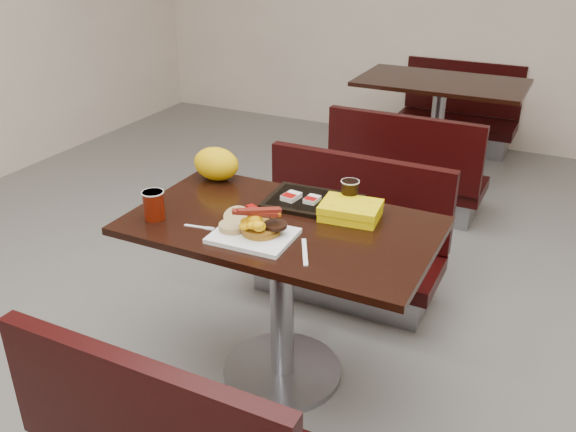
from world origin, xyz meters
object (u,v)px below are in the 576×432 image
at_px(hashbrown_sleeve_right, 312,199).
at_px(fork, 195,226).
at_px(table_near, 282,303).
at_px(coffee_cup_far, 350,192).
at_px(table_far, 436,130).
at_px(paper_bag, 216,164).
at_px(knife, 305,252).
at_px(clamshell, 351,211).
at_px(bench_far_n, 457,109).
at_px(bench_far_s, 410,161).
at_px(hashbrown_sleeve_left, 291,196).
at_px(platter, 253,236).
at_px(bench_near_s, 186,414).
at_px(tray, 313,202).
at_px(coffee_cup_near, 154,205).
at_px(bench_near_n, 344,236).
at_px(pancake_stack, 261,229).

bearing_deg(hashbrown_sleeve_right, fork, -128.59).
xyz_separation_m(table_near, coffee_cup_far, (0.19, 0.25, 0.44)).
distance_m(table_far, paper_bag, 2.42).
height_order(fork, paper_bag, paper_bag).
relative_size(knife, clamshell, 0.84).
bearing_deg(bench_far_n, table_near, -90.00).
bearing_deg(table_far, fork, -95.80).
height_order(bench_far_s, hashbrown_sleeve_left, hashbrown_sleeve_left).
height_order(bench_far_n, platter, platter).
height_order(bench_near_s, hashbrown_sleeve_right, hashbrown_sleeve_right).
height_order(platter, paper_bag, paper_bag).
bearing_deg(bench_far_n, tray, -89.31).
bearing_deg(coffee_cup_near, table_near, 22.23).
relative_size(bench_near_n, platter, 3.37).
bearing_deg(coffee_cup_far, table_near, -126.36).
relative_size(bench_near_s, bench_far_n, 1.00).
relative_size(platter, fork, 2.43).
relative_size(table_near, coffee_cup_near, 10.45).
bearing_deg(coffee_cup_near, bench_near_n, 62.39).
distance_m(platter, coffee_cup_near, 0.43).
xyz_separation_m(bench_far_n, pancake_stack, (-0.01, -3.44, 0.42)).
distance_m(platter, fork, 0.25).
height_order(table_far, hashbrown_sleeve_right, hashbrown_sleeve_right).
relative_size(bench_near_n, knife, 5.17).
xyz_separation_m(table_near, pancake_stack, (-0.01, -0.14, 0.41)).
bearing_deg(paper_bag, hashbrown_sleeve_left, -11.28).
distance_m(coffee_cup_near, fork, 0.19).
bearing_deg(bench_near_n, coffee_cup_far, -67.57).
bearing_deg(clamshell, pancake_stack, -134.76).
bearing_deg(knife, pancake_stack, -127.77).
height_order(bench_near_s, clamshell, clamshell).
distance_m(table_far, pancake_stack, 2.77).
bearing_deg(bench_near_n, table_far, 90.00).
height_order(table_near, hashbrown_sleeve_left, hashbrown_sleeve_left).
height_order(table_far, coffee_cup_near, coffee_cup_near).
bearing_deg(knife, fork, -116.54).
xyz_separation_m(bench_near_s, hashbrown_sleeve_right, (0.04, 0.90, 0.42)).
distance_m(bench_far_n, knife, 3.50).
relative_size(pancake_stack, paper_bag, 0.67).
xyz_separation_m(table_near, bench_near_s, (0.00, -0.70, -0.02)).
relative_size(bench_near_s, paper_bag, 4.66).
xyz_separation_m(bench_near_n, pancake_stack, (-0.01, -0.84, 0.42)).
xyz_separation_m(coffee_cup_near, knife, (0.65, 0.01, -0.06)).
distance_m(table_near, bench_near_s, 0.70).
xyz_separation_m(bench_far_s, paper_bag, (-0.46, -1.63, 0.46)).
distance_m(bench_far_n, coffee_cup_far, 3.09).
height_order(platter, hashbrown_sleeve_right, hashbrown_sleeve_right).
bearing_deg(fork, bench_far_n, 75.78).
distance_m(coffee_cup_near, hashbrown_sleeve_left, 0.56).
relative_size(bench_near_n, paper_bag, 4.66).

